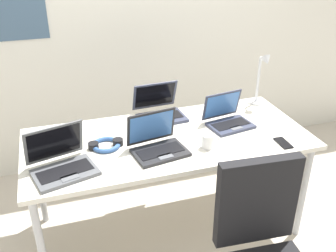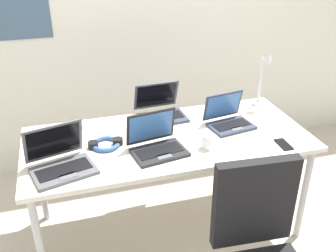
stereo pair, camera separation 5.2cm
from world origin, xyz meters
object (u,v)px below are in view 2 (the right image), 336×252
(laptop_center, at_px, (157,144))
(laptop_front_right, at_px, (61,162))
(cell_phone, at_px, (284,144))
(headphones, at_px, (106,144))
(laptop_back_left, at_px, (229,120))
(book_stack, at_px, (55,138))
(laptop_near_lamp, at_px, (161,111))
(computer_mouse, at_px, (78,127))
(desk_lamp, at_px, (263,81))
(coffee_mug, at_px, (208,141))

(laptop_center, height_order, laptop_front_right, laptop_front_right)
(cell_phone, distance_m, headphones, 1.09)
(laptop_back_left, xyz_separation_m, book_stack, (-1.13, 0.09, -0.02))
(laptop_center, height_order, laptop_near_lamp, laptop_center)
(laptop_back_left, xyz_separation_m, computer_mouse, (-0.98, 0.22, -0.03))
(laptop_front_right, bearing_deg, laptop_near_lamp, 34.43)
(laptop_front_right, relative_size, headphones, 1.83)
(desk_lamp, xyz_separation_m, computer_mouse, (-1.34, -0.01, -0.18))
(desk_lamp, height_order, laptop_back_left, desk_lamp)
(desk_lamp, distance_m, book_stack, 1.51)
(laptop_front_right, relative_size, laptop_near_lamp, 1.17)
(desk_lamp, xyz_separation_m, coffee_mug, (-0.61, -0.47, -0.15))
(cell_phone, bearing_deg, computer_mouse, 156.64)
(computer_mouse, bearing_deg, headphones, -74.31)
(desk_lamp, distance_m, laptop_near_lamp, 0.78)
(laptop_front_right, height_order, book_stack, laptop_front_right)
(laptop_near_lamp, bearing_deg, desk_lamp, -1.78)
(headphones, height_order, coffee_mug, coffee_mug)
(laptop_near_lamp, height_order, headphones, laptop_near_lamp)
(laptop_center, xyz_separation_m, headphones, (-0.29, 0.14, -0.03))
(laptop_center, bearing_deg, cell_phone, -11.35)
(laptop_near_lamp, relative_size, coffee_mug, 2.96)
(laptop_center, xyz_separation_m, computer_mouse, (-0.43, 0.41, -0.03))
(laptop_center, height_order, cell_phone, laptop_center)
(desk_lamp, height_order, laptop_front_right, desk_lamp)
(laptop_back_left, distance_m, laptop_front_right, 1.13)
(headphones, bearing_deg, desk_lamp, 13.03)
(laptop_center, relative_size, cell_phone, 2.54)
(desk_lamp, height_order, book_stack, desk_lamp)
(desk_lamp, xyz_separation_m, headphones, (-1.20, -0.28, -0.18))
(laptop_back_left, distance_m, headphones, 0.83)
(desk_lamp, distance_m, coffee_mug, 0.78)
(laptop_center, distance_m, laptop_near_lamp, 0.47)
(laptop_front_right, bearing_deg, headphones, 33.77)
(laptop_near_lamp, distance_m, headphones, 0.53)
(headphones, xyz_separation_m, coffee_mug, (0.59, -0.19, 0.03))
(laptop_near_lamp, distance_m, computer_mouse, 0.58)
(desk_lamp, bearing_deg, laptop_near_lamp, 178.22)
(desk_lamp, height_order, coffee_mug, desk_lamp)
(laptop_front_right, bearing_deg, book_stack, 94.17)
(laptop_center, height_order, book_stack, laptop_center)
(desk_lamp, bearing_deg, laptop_back_left, -147.33)
(laptop_near_lamp, relative_size, cell_phone, 2.46)
(desk_lamp, distance_m, laptop_front_right, 1.54)
(laptop_center, xyz_separation_m, book_stack, (-0.58, 0.28, -0.02))
(cell_phone, height_order, coffee_mug, coffee_mug)
(computer_mouse, relative_size, cell_phone, 0.71)
(laptop_center, bearing_deg, laptop_near_lamp, 71.70)
(laptop_center, height_order, headphones, laptop_center)
(laptop_back_left, height_order, headphones, laptop_back_left)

